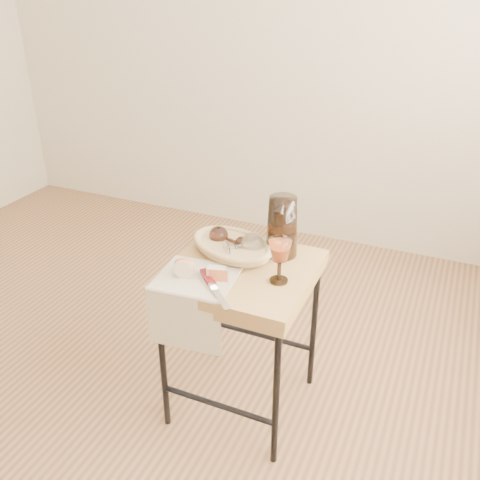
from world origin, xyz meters
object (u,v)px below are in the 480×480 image
at_px(pitcher, 282,226).
at_px(apple_half, 184,266).
at_px(wine_goblet, 280,261).
at_px(goblet_lying_a, 227,239).
at_px(tea_towel, 196,278).
at_px(table_knife, 214,287).
at_px(side_table, 242,339).
at_px(goblet_lying_b, 242,245).
at_px(bread_basket, 232,248).

bearing_deg(pitcher, apple_half, -118.06).
bearing_deg(wine_goblet, goblet_lying_a, 152.71).
height_order(tea_towel, pitcher, pitcher).
height_order(goblet_lying_a, table_knife, goblet_lying_a).
relative_size(goblet_lying_a, apple_half, 1.60).
distance_m(side_table, goblet_lying_a, 0.39).
distance_m(goblet_lying_a, goblet_lying_b, 0.08).
height_order(side_table, wine_goblet, wine_goblet).
relative_size(bread_basket, wine_goblet, 1.86).
bearing_deg(goblet_lying_a, pitcher, -146.04).
bearing_deg(bread_basket, goblet_lying_a, 172.12).
bearing_deg(pitcher, bread_basket, -144.09).
relative_size(pitcher, table_knife, 1.09).
distance_m(side_table, pitcher, 0.47).
distance_m(bread_basket, wine_goblet, 0.26).
xyz_separation_m(goblet_lying_b, pitcher, (0.12, 0.09, 0.06)).
height_order(wine_goblet, apple_half, wine_goblet).
bearing_deg(bread_basket, tea_towel, -82.33).
distance_m(bread_basket, goblet_lying_a, 0.04).
relative_size(tea_towel, goblet_lying_a, 2.20).
bearing_deg(goblet_lying_a, goblet_lying_b, 173.95).
bearing_deg(tea_towel, bread_basket, 73.66).
relative_size(goblet_lying_a, pitcher, 0.45).
distance_m(bread_basket, pitcher, 0.20).
distance_m(pitcher, wine_goblet, 0.20).
xyz_separation_m(goblet_lying_b, apple_half, (-0.13, -0.20, -0.01)).
relative_size(tea_towel, table_knife, 1.08).
xyz_separation_m(side_table, tea_towel, (-0.12, -0.13, 0.32)).
distance_m(tea_towel, wine_goblet, 0.29).
xyz_separation_m(bread_basket, apple_half, (-0.08, -0.22, 0.02)).
bearing_deg(bread_basket, wine_goblet, -8.69).
relative_size(side_table, bread_basket, 2.11).
relative_size(side_table, table_knife, 2.60).
bearing_deg(table_knife, wine_goblet, 83.27).
relative_size(tea_towel, pitcher, 0.99).
bearing_deg(goblet_lying_a, wine_goblet, 170.28).
height_order(tea_towel, apple_half, apple_half).
distance_m(tea_towel, pitcher, 0.37).
bearing_deg(wine_goblet, goblet_lying_b, 151.34).
bearing_deg(apple_half, tea_towel, -9.66).
bearing_deg(pitcher, goblet_lying_a, -150.49).
height_order(side_table, bread_basket, bread_basket).
bearing_deg(side_table, tea_towel, -131.23).
xyz_separation_m(bread_basket, wine_goblet, (0.23, -0.12, 0.06)).
bearing_deg(bread_basket, pitcher, 41.47).
xyz_separation_m(tea_towel, pitcher, (0.21, 0.28, 0.11)).
relative_size(tea_towel, bread_basket, 0.88).
bearing_deg(tea_towel, table_knife, -32.66).
height_order(goblet_lying_a, goblet_lying_b, goblet_lying_b).
distance_m(side_table, apple_half, 0.42).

